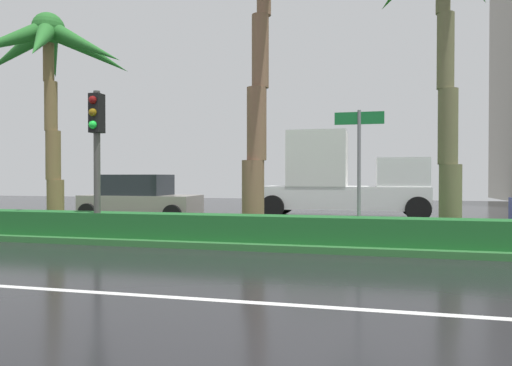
% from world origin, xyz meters
% --- Properties ---
extents(ground_plane, '(90.00, 42.00, 0.10)m').
position_xyz_m(ground_plane, '(0.00, 9.00, -0.05)').
color(ground_plane, black).
extents(near_lane_divider_stripe, '(81.00, 0.14, 0.01)m').
position_xyz_m(near_lane_divider_stripe, '(0.00, 2.00, 0.00)').
color(near_lane_divider_stripe, white).
rests_on(near_lane_divider_stripe, ground_plane).
extents(median_strip, '(85.50, 4.00, 0.15)m').
position_xyz_m(median_strip, '(0.00, 8.00, 0.07)').
color(median_strip, '#2D6B33').
rests_on(median_strip, ground_plane).
extents(median_hedge, '(76.50, 0.70, 0.60)m').
position_xyz_m(median_hedge, '(0.00, 6.60, 0.45)').
color(median_hedge, '#1E6028').
rests_on(median_hedge, median_strip).
extents(palm_tree_mid_left, '(4.90, 4.51, 6.18)m').
position_xyz_m(palm_tree_mid_left, '(-8.26, 7.73, 5.02)').
color(palm_tree_mid_left, brown).
rests_on(palm_tree_mid_left, median_strip).
extents(traffic_signal_median_left, '(0.28, 0.43, 3.60)m').
position_xyz_m(traffic_signal_median_left, '(-5.88, 6.33, 2.63)').
color(traffic_signal_median_left, '#4C4C47').
rests_on(traffic_signal_median_left, median_strip).
extents(street_name_sign, '(1.10, 0.08, 3.00)m').
position_xyz_m(street_name_sign, '(0.42, 6.90, 2.08)').
color(street_name_sign, slate).
rests_on(street_name_sign, median_strip).
extents(car_in_traffic_leading, '(4.30, 2.02, 1.72)m').
position_xyz_m(car_in_traffic_leading, '(-7.63, 11.91, 0.83)').
color(car_in_traffic_leading, gray).
rests_on(car_in_traffic_leading, ground_plane).
extents(box_truck_lead, '(6.40, 2.64, 3.46)m').
position_xyz_m(box_truck_lead, '(-0.37, 15.08, 1.55)').
color(box_truck_lead, white).
rests_on(box_truck_lead, ground_plane).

